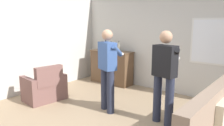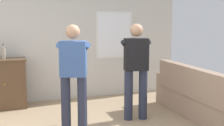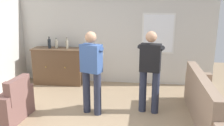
{
  "view_description": "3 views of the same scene",
  "coord_description": "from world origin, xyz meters",
  "px_view_note": "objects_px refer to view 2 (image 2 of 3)",
  "views": [
    {
      "loc": [
        2.55,
        -2.64,
        1.82
      ],
      "look_at": [
        0.2,
        0.24,
        1.12
      ],
      "focal_mm": 35.0,
      "sensor_mm": 36.0,
      "label": 1
    },
    {
      "loc": [
        -1.24,
        -4.05,
        1.8
      ],
      "look_at": [
        0.23,
        0.16,
        1.13
      ],
      "focal_mm": 50.0,
      "sensor_mm": 36.0,
      "label": 2
    },
    {
      "loc": [
        0.76,
        -3.99,
        2.31
      ],
      "look_at": [
        0.22,
        0.22,
        1.18
      ],
      "focal_mm": 40.0,
      "sensor_mm": 36.0,
      "label": 3
    }
  ],
  "objects_px": {
    "bottle_wine_green": "(4,53)",
    "person_standing_left": "(74,73)",
    "couch": "(202,101)",
    "person_standing_right": "(136,67)"
  },
  "relations": [
    {
      "from": "couch",
      "to": "person_standing_right",
      "type": "distance_m",
      "value": 1.3
    },
    {
      "from": "couch",
      "to": "bottle_wine_green",
      "type": "distance_m",
      "value": 3.82
    },
    {
      "from": "couch",
      "to": "bottle_wine_green",
      "type": "height_order",
      "value": "bottle_wine_green"
    },
    {
      "from": "couch",
      "to": "person_standing_right",
      "type": "relative_size",
      "value": 1.53
    },
    {
      "from": "bottle_wine_green",
      "to": "person_standing_left",
      "type": "distance_m",
      "value": 1.97
    },
    {
      "from": "couch",
      "to": "bottle_wine_green",
      "type": "relative_size",
      "value": 8.75
    },
    {
      "from": "couch",
      "to": "person_standing_right",
      "type": "height_order",
      "value": "person_standing_right"
    },
    {
      "from": "person_standing_left",
      "to": "couch",
      "type": "bearing_deg",
      "value": -5.75
    },
    {
      "from": "bottle_wine_green",
      "to": "person_standing_right",
      "type": "bearing_deg",
      "value": -34.39
    },
    {
      "from": "bottle_wine_green",
      "to": "person_standing_left",
      "type": "relative_size",
      "value": 0.18
    }
  ]
}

